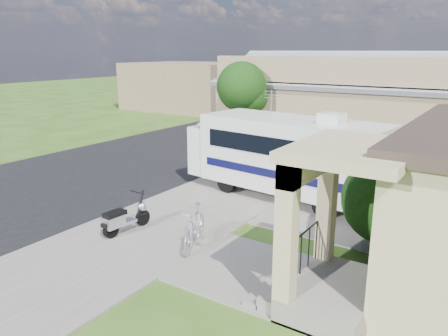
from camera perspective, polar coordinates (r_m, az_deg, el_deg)
The scene contains 18 objects.
ground at distance 12.69m, azimuth -4.41°, elevation -8.48°, with size 120.00×120.00×0.00m, color #274A13.
street_slab at distance 24.66m, azimuth -3.93°, elevation 3.25°, with size 9.00×80.00×0.02m, color black.
sidewalk_slab at distance 21.42m, azimuth 10.03°, elevation 1.28°, with size 4.00×80.00×0.06m, color #605D57.
driveway_slab at distance 15.61m, azimuth 10.25°, elevation -3.98°, with size 7.00×6.00×0.05m, color #605D57.
walk_slab at distance 10.45m, azimuth 5.55°, elevation -13.83°, with size 4.00×3.00×0.05m, color #605D57.
warehouse at distance 24.39m, azimuth 16.22°, elevation 7.28°, with size 12.50×8.40×5.04m.
distant_bldg_far at distance 39.55m, azimuth -4.38°, elevation 10.64°, with size 10.00×8.00×4.00m, color brown.
distant_bldg_near at distance 48.63m, azimuth 6.41°, elevation 10.96°, with size 8.00×7.00×3.20m, color #79654C.
street_tree_a at distance 21.28m, azimuth 2.62°, elevation 10.20°, with size 2.44×2.40×4.58m.
street_tree_b at distance 30.26m, azimuth 12.64°, elevation 11.60°, with size 2.44×2.40×4.73m.
street_tree_c at distance 38.79m, azimuth 17.55°, elevation 11.55°, with size 2.44×2.40×4.42m.
motorhome at distance 15.40m, azimuth 8.01°, elevation 1.90°, with size 7.40×2.99×3.70m.
shrub at distance 11.67m, azimuth 21.04°, elevation -3.45°, with size 2.48×2.37×3.05m.
scooter at distance 12.72m, azimuth -12.97°, elevation -6.41°, with size 0.58×1.66×1.09m.
bicycle at distance 11.57m, azimuth -3.86°, elevation -7.89°, with size 0.52×1.85×1.11m, color #B9B8C0.
pickup_truck at distance 25.92m, azimuth 2.14°, elevation 5.74°, with size 2.80×6.07×1.69m, color silver.
van at distance 32.27m, azimuth 7.89°, elevation 7.62°, with size 2.60×6.38×1.85m, color silver.
garden_hose at distance 10.70m, azimuth 9.28°, elevation -12.87°, with size 0.39×0.39×0.17m, color #156A17.
Camera 1 is at (7.21, -9.13, 5.08)m, focal length 35.00 mm.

